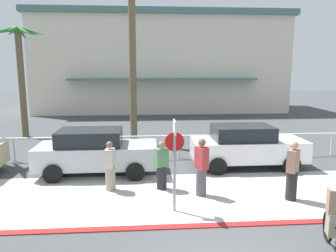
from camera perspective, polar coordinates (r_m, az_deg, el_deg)
ground_plane at (r=15.92m, az=1.28°, el=-4.16°), size 80.00×80.00×0.00m
sidewalk_strip at (r=10.44m, az=4.50°, el=-11.95°), size 44.00×4.00×0.02m
curb_paint at (r=8.65m, az=6.63°, el=-16.86°), size 44.00×0.24×0.03m
building_backdrop at (r=31.41m, az=-1.35°, el=10.94°), size 22.57×9.43×8.72m
rail_fence at (r=14.28m, az=1.89°, el=-2.39°), size 18.71×0.08×1.04m
stop_sign_bike_lane at (r=8.81m, az=1.15°, el=-4.70°), size 0.52×0.56×2.56m
palm_tree_2 at (r=20.23m, az=-24.62°, el=11.58°), size 2.94×2.86×6.23m
palm_tree_3 at (r=17.22m, az=-6.24°, el=19.98°), size 3.21×3.31×9.10m
car_silver_1 at (r=12.46m, az=-12.48°, el=-4.33°), size 4.40×2.02×1.69m
car_white_2 at (r=13.37m, az=13.53°, el=-3.38°), size 4.40×2.02×1.69m
cyclist_black_0 at (r=8.12m, az=27.10°, el=-14.53°), size 0.57×1.76×1.50m
pedestrian_0 at (r=10.17m, az=5.84°, el=-7.53°), size 0.43×0.48×1.82m
pedestrian_1 at (r=10.47m, az=20.85°, el=-7.62°), size 0.46×0.47×1.83m
pedestrian_2 at (r=10.74m, az=-10.06°, el=-7.26°), size 0.37×0.44×1.63m
pedestrian_3 at (r=10.69m, az=-1.12°, el=-7.24°), size 0.46×0.41×1.61m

